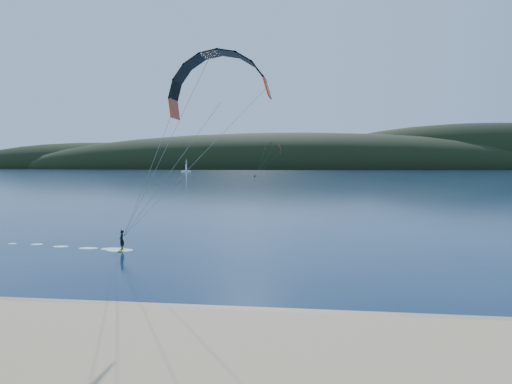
% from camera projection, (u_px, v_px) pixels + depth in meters
% --- Properties ---
extents(ground, '(1800.00, 1800.00, 0.00)m').
position_uv_depth(ground, '(92.00, 354.00, 16.30)').
color(ground, '#061933').
rests_on(ground, ground).
extents(wet_sand, '(220.00, 2.50, 0.10)m').
position_uv_depth(wet_sand, '(141.00, 312.00, 20.75)').
color(wet_sand, '#997959').
rests_on(wet_sand, ground).
extents(headland, '(1200.00, 310.00, 140.00)m').
position_uv_depth(headland, '(315.00, 169.00, 753.76)').
color(headland, black).
rests_on(headland, ground).
extents(kitesurfer_near, '(22.77, 8.51, 13.60)m').
position_uv_depth(kitesurfer_near, '(210.00, 112.00, 29.06)').
color(kitesurfer_near, '#BEEC1B').
rests_on(kitesurfer_near, ground).
extents(kitesurfer_far, '(13.67, 7.35, 16.15)m').
position_uv_depth(kitesurfer_far, '(272.00, 151.00, 214.97)').
color(kitesurfer_far, '#BEEC1B').
rests_on(kitesurfer_far, ground).
extents(sailboat, '(8.54, 5.62, 12.41)m').
position_uv_depth(sailboat, '(186.00, 171.00, 430.58)').
color(sailboat, white).
rests_on(sailboat, ground).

